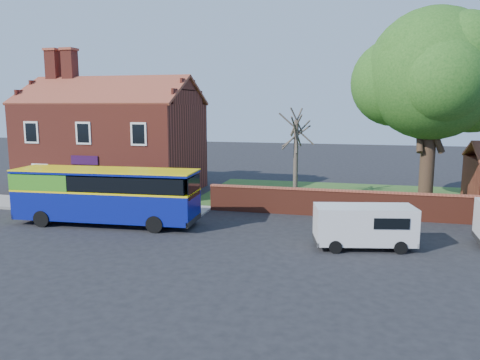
# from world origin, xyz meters

# --- Properties ---
(ground) EXTENTS (120.00, 120.00, 0.00)m
(ground) POSITION_xyz_m (0.00, 0.00, 0.00)
(ground) COLOR black
(ground) RESTS_ON ground
(pavement) EXTENTS (18.00, 3.50, 0.12)m
(pavement) POSITION_xyz_m (-7.00, 5.75, 0.06)
(pavement) COLOR gray
(pavement) RESTS_ON ground
(kerb) EXTENTS (18.00, 0.15, 0.14)m
(kerb) POSITION_xyz_m (-7.00, 4.00, 0.07)
(kerb) COLOR slate
(kerb) RESTS_ON ground
(grass_strip) EXTENTS (26.00, 12.00, 0.04)m
(grass_strip) POSITION_xyz_m (13.00, 13.00, 0.02)
(grass_strip) COLOR #426B28
(grass_strip) RESTS_ON ground
(shop_building) EXTENTS (12.30, 8.13, 10.50)m
(shop_building) POSITION_xyz_m (-7.02, 11.50, 3.41)
(shop_building) COLOR maroon
(shop_building) RESTS_ON ground
(boundary_wall) EXTENTS (22.00, 0.38, 1.60)m
(boundary_wall) POSITION_xyz_m (13.00, 7.00, 0.81)
(boundary_wall) COLOR maroon
(boundary_wall) RESTS_ON ground
(bus) EXTENTS (10.07, 3.08, 3.03)m
(bus) POSITION_xyz_m (-2.74, 2.14, 1.72)
(bus) COLOR navy
(bus) RESTS_ON ground
(van_near) EXTENTS (4.69, 2.64, 1.94)m
(van_near) POSITION_xyz_m (11.12, 1.11, 1.08)
(van_near) COLOR silver
(van_near) RESTS_ON ground
(large_tree) EXTENTS (10.07, 7.97, 12.28)m
(large_tree) POSITION_xyz_m (15.08, 11.02, 8.04)
(large_tree) COLOR black
(large_tree) RESTS_ON ground
(bare_tree) EXTENTS (2.24, 2.66, 5.96)m
(bare_tree) POSITION_xyz_m (6.70, 11.12, 3.06)
(bare_tree) COLOR #4C4238
(bare_tree) RESTS_ON ground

